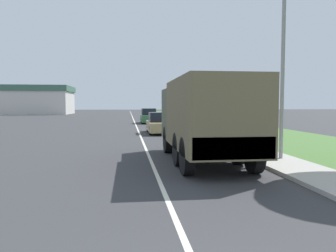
% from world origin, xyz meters
% --- Properties ---
extents(ground_plane, '(180.00, 180.00, 0.00)m').
position_xyz_m(ground_plane, '(0.00, 40.00, 0.00)').
color(ground_plane, '#38383A').
extents(lane_centre_stripe, '(0.12, 120.00, 0.00)m').
position_xyz_m(lane_centre_stripe, '(0.00, 40.00, 0.00)').
color(lane_centre_stripe, silver).
rests_on(lane_centre_stripe, ground).
extents(sidewalk_right, '(1.80, 120.00, 0.12)m').
position_xyz_m(sidewalk_right, '(4.50, 40.00, 0.06)').
color(sidewalk_right, '#ADAAA3').
rests_on(sidewalk_right, ground).
extents(grass_strip_right, '(7.00, 120.00, 0.02)m').
position_xyz_m(grass_strip_right, '(8.90, 40.00, 0.01)').
color(grass_strip_right, '#4C7538').
rests_on(grass_strip_right, ground).
extents(military_truck, '(2.38, 6.92, 2.95)m').
position_xyz_m(military_truck, '(1.92, 9.73, 1.68)').
color(military_truck, '#474C38').
rests_on(military_truck, ground).
extents(car_nearest_ahead, '(1.88, 4.47, 1.51)m').
position_xyz_m(car_nearest_ahead, '(1.56, 21.84, 0.68)').
color(car_nearest_ahead, tan).
rests_on(car_nearest_ahead, ground).
extents(car_second_ahead, '(1.72, 4.38, 1.65)m').
position_xyz_m(car_second_ahead, '(1.51, 34.53, 0.73)').
color(car_second_ahead, '#336B3D').
rests_on(car_second_ahead, ground).
extents(lamp_post, '(1.69, 0.24, 6.48)m').
position_xyz_m(lamp_post, '(4.53, 9.50, 4.01)').
color(lamp_post, gray).
rests_on(lamp_post, sidewalk_right).
extents(building_distant, '(14.25, 11.88, 6.02)m').
position_xyz_m(building_distant, '(-20.04, 72.04, 3.05)').
color(building_distant, beige).
rests_on(building_distant, ground).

